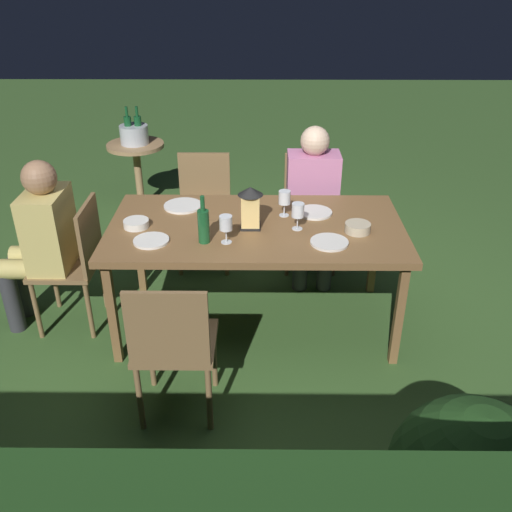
# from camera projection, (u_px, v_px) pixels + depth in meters

# --- Properties ---
(ground_plane) EXTENTS (16.00, 16.00, 0.00)m
(ground_plane) POSITION_uv_depth(u_px,v_px,m) (256.00, 322.00, 3.84)
(ground_plane) COLOR #385B28
(dining_table) EXTENTS (1.84, 0.96, 0.74)m
(dining_table) POSITION_uv_depth(u_px,v_px,m) (256.00, 232.00, 3.51)
(dining_table) COLOR brown
(dining_table) RESTS_ON ground
(chair_side_left_b) EXTENTS (0.42, 0.40, 0.87)m
(chair_side_left_b) POSITION_uv_depth(u_px,v_px,m) (204.00, 205.00, 4.38)
(chair_side_left_b) COLOR brown
(chair_side_left_b) RESTS_ON ground
(chair_head_far) EXTENTS (0.40, 0.42, 0.87)m
(chair_head_far) POSITION_uv_depth(u_px,v_px,m) (76.00, 259.00, 3.62)
(chair_head_far) COLOR brown
(chair_head_far) RESTS_ON ground
(person_in_mustard) EXTENTS (0.48, 0.38, 1.15)m
(person_in_mustard) POSITION_uv_depth(u_px,v_px,m) (41.00, 238.00, 3.55)
(person_in_mustard) COLOR tan
(person_in_mustard) RESTS_ON ground
(chair_side_left_a) EXTENTS (0.42, 0.40, 0.87)m
(chair_side_left_a) POSITION_uv_depth(u_px,v_px,m) (310.00, 206.00, 4.37)
(chair_side_left_a) COLOR brown
(chair_side_left_a) RESTS_ON ground
(person_in_pink) EXTENTS (0.38, 0.47, 1.15)m
(person_in_pink) POSITION_uv_depth(u_px,v_px,m) (313.00, 197.00, 4.12)
(person_in_pink) COLOR #C675A3
(person_in_pink) RESTS_ON ground
(chair_side_right_b) EXTENTS (0.42, 0.40, 0.87)m
(chair_side_right_b) POSITION_uv_depth(u_px,v_px,m) (173.00, 344.00, 2.85)
(chair_side_right_b) COLOR brown
(chair_side_right_b) RESTS_ON ground
(lantern_centerpiece) EXTENTS (0.15, 0.15, 0.27)m
(lantern_centerpiece) POSITION_uv_depth(u_px,v_px,m) (250.00, 205.00, 3.39)
(lantern_centerpiece) COLOR black
(lantern_centerpiece) RESTS_ON dining_table
(green_bottle_on_table) EXTENTS (0.07, 0.07, 0.29)m
(green_bottle_on_table) POSITION_uv_depth(u_px,v_px,m) (204.00, 225.00, 3.23)
(green_bottle_on_table) COLOR #195128
(green_bottle_on_table) RESTS_ON dining_table
(wine_glass_a) EXTENTS (0.08, 0.08, 0.17)m
(wine_glass_a) POSITION_uv_depth(u_px,v_px,m) (298.00, 211.00, 3.38)
(wine_glass_a) COLOR silver
(wine_glass_a) RESTS_ON dining_table
(wine_glass_b) EXTENTS (0.08, 0.08, 0.17)m
(wine_glass_b) POSITION_uv_depth(u_px,v_px,m) (284.00, 199.00, 3.55)
(wine_glass_b) COLOR silver
(wine_glass_b) RESTS_ON dining_table
(wine_glass_c) EXTENTS (0.08, 0.08, 0.17)m
(wine_glass_c) POSITION_uv_depth(u_px,v_px,m) (226.00, 224.00, 3.23)
(wine_glass_c) COLOR silver
(wine_glass_c) RESTS_ON dining_table
(plate_a) EXTENTS (0.22, 0.22, 0.01)m
(plate_a) POSITION_uv_depth(u_px,v_px,m) (329.00, 242.00, 3.27)
(plate_a) COLOR silver
(plate_a) RESTS_ON dining_table
(plate_b) EXTENTS (0.21, 0.21, 0.01)m
(plate_b) POSITION_uv_depth(u_px,v_px,m) (151.00, 241.00, 3.28)
(plate_b) COLOR white
(plate_b) RESTS_ON dining_table
(plate_c) EXTENTS (0.25, 0.25, 0.01)m
(plate_c) POSITION_uv_depth(u_px,v_px,m) (183.00, 206.00, 3.73)
(plate_c) COLOR white
(plate_c) RESTS_ON dining_table
(plate_d) EXTENTS (0.23, 0.23, 0.01)m
(plate_d) POSITION_uv_depth(u_px,v_px,m) (315.00, 212.00, 3.63)
(plate_d) COLOR silver
(plate_d) RESTS_ON dining_table
(bowl_olives) EXTENTS (0.16, 0.16, 0.05)m
(bowl_olives) POSITION_uv_depth(u_px,v_px,m) (136.00, 223.00, 3.45)
(bowl_olives) COLOR silver
(bowl_olives) RESTS_ON dining_table
(bowl_bread) EXTENTS (0.16, 0.16, 0.06)m
(bowl_bread) POSITION_uv_depth(u_px,v_px,m) (358.00, 227.00, 3.39)
(bowl_bread) COLOR #BCAD8E
(bowl_bread) RESTS_ON dining_table
(side_table) EXTENTS (0.53, 0.53, 0.65)m
(side_table) POSITION_uv_depth(u_px,v_px,m) (138.00, 166.00, 5.30)
(side_table) COLOR #9E7A51
(side_table) RESTS_ON ground
(ice_bucket) EXTENTS (0.26, 0.26, 0.34)m
(ice_bucket) POSITION_uv_depth(u_px,v_px,m) (134.00, 133.00, 5.15)
(ice_bucket) COLOR #B2B7BF
(ice_bucket) RESTS_ON side_table
(potted_plant_corner) EXTENTS (0.62, 0.62, 0.88)m
(potted_plant_corner) POSITION_uv_depth(u_px,v_px,m) (470.00, 491.00, 2.04)
(potted_plant_corner) COLOR #9E5133
(potted_plant_corner) RESTS_ON ground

